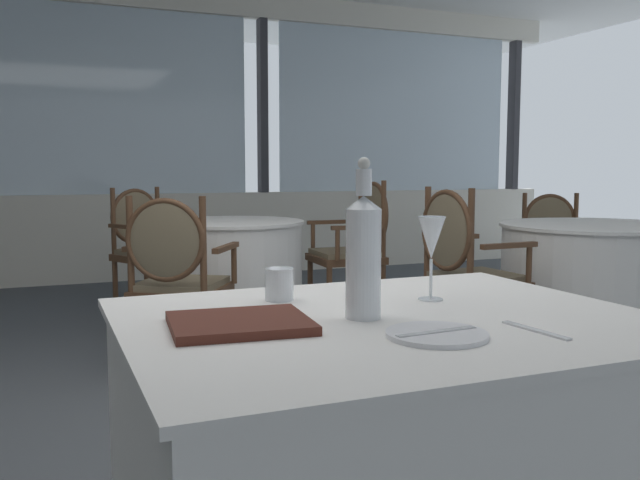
{
  "coord_description": "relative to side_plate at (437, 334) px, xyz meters",
  "views": [
    {
      "loc": [
        -0.6,
        -2.47,
        1.08
      ],
      "look_at": [
        0.04,
        -0.92,
        0.91
      ],
      "focal_mm": 38.28,
      "sensor_mm": 36.0,
      "label": 1
    }
  ],
  "objects": [
    {
      "name": "dining_chair_0_0",
      "position": [
        -0.07,
        2.48,
        -0.2
      ],
      "size": [
        0.65,
        0.64,
        0.95
      ],
      "rotation": [
        0.0,
        0.0,
        7.28
      ],
      "color": "brown",
      "rests_on": "ground_plane"
    },
    {
      "name": "foreground_table",
      "position": [
        0.0,
        0.21,
        -0.38
      ],
      "size": [
        1.21,
        0.98,
        0.75
      ],
      "color": "white",
      "rests_on": "ground_plane"
    },
    {
      "name": "dining_chair_1_0",
      "position": [
        1.47,
        2.06,
        -0.18
      ],
      "size": [
        0.49,
        0.55,
        0.99
      ],
      "rotation": [
        0.0,
        0.0,
        6.34
      ],
      "color": "brown",
      "rests_on": "ground_plane"
    },
    {
      "name": "water_tumbler",
      "position": [
        -0.17,
        0.49,
        0.04
      ],
      "size": [
        0.07,
        0.07,
        0.08
      ],
      "primitive_type": "cylinder",
      "color": "white",
      "rests_on": "foreground_table"
    },
    {
      "name": "butter_knife",
      "position": [
        0.0,
        0.0,
        0.01
      ],
      "size": [
        0.19,
        0.03,
        0.0
      ],
      "primitive_type": "cube",
      "rotation": [
        0.0,
        0.0,
        0.07
      ],
      "color": "silver",
      "rests_on": "foreground_table"
    },
    {
      "name": "window_wall_far",
      "position": [
        -0.14,
        5.73,
        0.4
      ],
      "size": [
        10.23,
        0.14,
        2.88
      ],
      "color": "silver",
      "rests_on": "ground_plane"
    },
    {
      "name": "menu_book",
      "position": [
        -0.35,
        0.23,
        0.01
      ],
      "size": [
        0.32,
        0.28,
        0.02
      ],
      "primitive_type": "cube",
      "rotation": [
        0.0,
        0.0,
        -0.1
      ],
      "color": "#512319",
      "rests_on": "foreground_table"
    },
    {
      "name": "background_table_1",
      "position": [
        2.49,
        2.11,
        -0.38
      ],
      "size": [
        1.18,
        1.18,
        0.75
      ],
      "color": "white",
      "rests_on": "ground_plane"
    },
    {
      "name": "dining_chair_0_1",
      "position": [
        1.37,
        3.22,
        -0.16
      ],
      "size": [
        0.49,
        0.55,
        1.01
      ],
      "rotation": [
        0.0,
        0.0,
        9.38
      ],
      "color": "brown",
      "rests_on": "ground_plane"
    },
    {
      "name": "water_bottle",
      "position": [
        -0.06,
        0.22,
        0.14
      ],
      "size": [
        0.08,
        0.08,
        0.37
      ],
      "color": "white",
      "rests_on": "foreground_table"
    },
    {
      "name": "ground_plane",
      "position": [
        -0.14,
        1.31,
        -0.75
      ],
      "size": [
        15.29,
        15.29,
        0.0
      ],
      "primitive_type": "plane",
      "color": "#4C5156"
    },
    {
      "name": "dinner_fork",
      "position": [
        0.22,
        -0.04,
        -0.0
      ],
      "size": [
        0.03,
        0.18,
        0.0
      ],
      "primitive_type": "cube",
      "rotation": [
        0.0,
        0.0,
        1.66
      ],
      "color": "silver",
      "rests_on": "foreground_table"
    },
    {
      "name": "wine_glass",
      "position": [
        0.2,
        0.34,
        0.15
      ],
      "size": [
        0.07,
        0.07,
        0.22
      ],
      "color": "white",
      "rests_on": "foreground_table"
    },
    {
      "name": "dining_chair_1_2",
      "position": [
        2.95,
        3.01,
        -0.22
      ],
      "size": [
        0.64,
        0.62,
        0.9
      ],
      "rotation": [
        0.0,
        0.0,
        10.52
      ],
      "color": "brown",
      "rests_on": "ground_plane"
    },
    {
      "name": "background_table_0",
      "position": [
        0.43,
        3.27,
        -0.38
      ],
      "size": [
        1.01,
        1.01,
        0.75
      ],
      "color": "white",
      "rests_on": "ground_plane"
    },
    {
      "name": "side_plate",
      "position": [
        0.0,
        0.0,
        0.0
      ],
      "size": [
        0.21,
        0.21,
        0.01
      ],
      "primitive_type": "cylinder",
      "color": "white",
      "rests_on": "foreground_table"
    },
    {
      "name": "dining_chair_0_2",
      "position": [
        0.0,
        4.1,
        -0.2
      ],
      "size": [
        0.65,
        0.62,
        0.95
      ],
      "rotation": [
        0.0,
        0.0,
        11.47
      ],
      "color": "brown",
      "rests_on": "ground_plane"
    }
  ]
}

